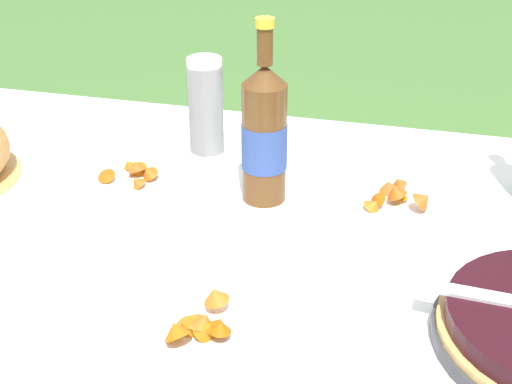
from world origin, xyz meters
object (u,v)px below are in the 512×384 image
snack_plate_near (202,331)px  snack_plate_far (134,175)px  cider_bottle_amber (264,135)px  cup_stack (206,109)px  snack_plate_right (395,202)px

snack_plate_near → snack_plate_far: 0.51m
cider_bottle_amber → snack_plate_near: (0.02, -0.42, -0.12)m
cup_stack → snack_plate_far: bearing=-125.6°
cup_stack → snack_plate_right: cup_stack is taller
snack_plate_near → cup_stack: bearing=107.5°
cup_stack → snack_plate_far: cup_stack is taller
snack_plate_near → snack_plate_right: (0.23, 0.44, -0.00)m
snack_plate_right → snack_plate_far: bearing=-178.0°
snack_plate_far → snack_plate_near: bearing=-56.2°
snack_plate_right → snack_plate_far: 0.51m
snack_plate_near → snack_plate_far: snack_plate_near is taller
cider_bottle_amber → snack_plate_right: cider_bottle_amber is taller
snack_plate_far → cup_stack: bearing=54.4°
cup_stack → snack_plate_near: size_ratio=0.99×
snack_plate_near → snack_plate_right: snack_plate_right is taller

